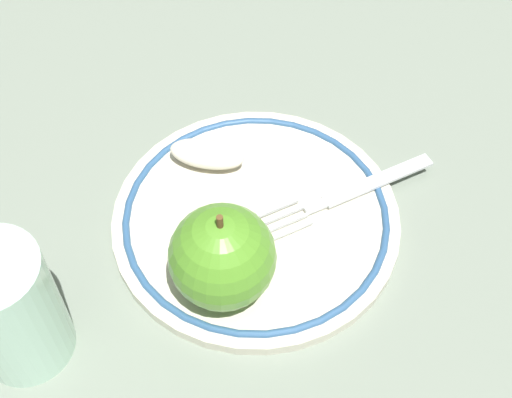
% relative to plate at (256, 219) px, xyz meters
% --- Properties ---
extents(ground_plane, '(2.00, 2.00, 0.00)m').
position_rel_plate_xyz_m(ground_plane, '(-0.02, -0.01, -0.01)').
color(ground_plane, gray).
extents(plate, '(0.23, 0.23, 0.01)m').
position_rel_plate_xyz_m(plate, '(0.00, 0.00, 0.00)').
color(plate, beige).
rests_on(plate, ground_plane).
extents(apple_red_whole, '(0.08, 0.08, 0.09)m').
position_rel_plate_xyz_m(apple_red_whole, '(0.06, -0.04, 0.04)').
color(apple_red_whole, '#518F27').
rests_on(apple_red_whole, plate).
extents(apple_slice_front, '(0.05, 0.07, 0.02)m').
position_rel_plate_xyz_m(apple_slice_front, '(-0.06, -0.03, 0.02)').
color(apple_slice_front, '#EFE3CE').
rests_on(apple_slice_front, plate).
extents(fork, '(0.05, 0.18, 0.00)m').
position_rel_plate_xyz_m(fork, '(0.00, 0.07, 0.01)').
color(fork, silver).
rests_on(fork, plate).
extents(drinking_glass, '(0.07, 0.07, 0.11)m').
position_rel_plate_xyz_m(drinking_glass, '(0.06, -0.19, 0.05)').
color(drinking_glass, silver).
rests_on(drinking_glass, ground_plane).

